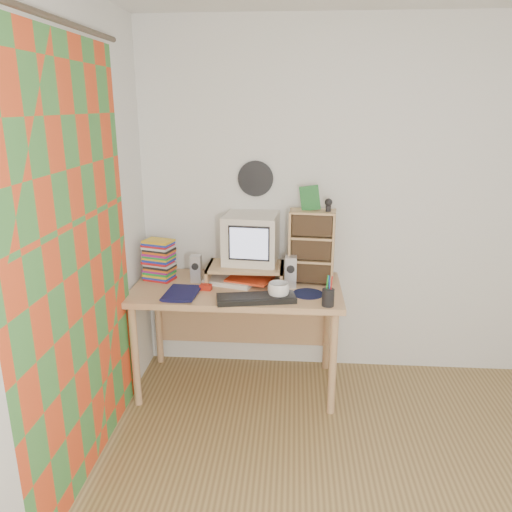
% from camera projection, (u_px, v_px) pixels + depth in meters
% --- Properties ---
extents(back_wall, '(3.50, 0.00, 3.50)m').
position_uv_depth(back_wall, '(388.00, 205.00, 3.50)').
color(back_wall, white).
rests_on(back_wall, floor).
extents(left_wall, '(0.00, 3.50, 3.50)m').
position_uv_depth(left_wall, '(14.00, 285.00, 1.96)').
color(left_wall, white).
rests_on(left_wall, floor).
extents(curtain, '(0.00, 2.20, 2.20)m').
position_uv_depth(curtain, '(77.00, 270.00, 2.44)').
color(curtain, '#E34920').
rests_on(curtain, left_wall).
extents(wall_disc, '(0.25, 0.02, 0.25)m').
position_uv_depth(wall_disc, '(256.00, 179.00, 3.49)').
color(wall_disc, black).
rests_on(wall_disc, back_wall).
extents(desk, '(1.40, 0.70, 0.75)m').
position_uv_depth(desk, '(238.00, 302.00, 3.47)').
color(desk, tan).
rests_on(desk, floor).
extents(monitor_riser, '(0.52, 0.30, 0.12)m').
position_uv_depth(monitor_riser, '(246.00, 269.00, 3.43)').
color(monitor_riser, tan).
rests_on(monitor_riser, desk).
extents(crt_monitor, '(0.39, 0.39, 0.34)m').
position_uv_depth(crt_monitor, '(251.00, 240.00, 3.42)').
color(crt_monitor, silver).
rests_on(crt_monitor, monitor_riser).
extents(speaker_left, '(0.07, 0.07, 0.19)m').
position_uv_depth(speaker_left, '(196.00, 269.00, 3.43)').
color(speaker_left, '#BBBABF').
rests_on(speaker_left, desk).
extents(speaker_right, '(0.08, 0.08, 0.21)m').
position_uv_depth(speaker_right, '(291.00, 272.00, 3.34)').
color(speaker_right, '#BBBABF').
rests_on(speaker_right, desk).
extents(keyboard, '(0.51, 0.25, 0.03)m').
position_uv_depth(keyboard, '(256.00, 298.00, 3.12)').
color(keyboard, black).
rests_on(keyboard, desk).
extents(dvd_stack, '(0.22, 0.19, 0.27)m').
position_uv_depth(dvd_stack, '(159.00, 261.00, 3.46)').
color(dvd_stack, brown).
rests_on(dvd_stack, desk).
extents(cd_rack, '(0.32, 0.19, 0.50)m').
position_uv_depth(cd_rack, '(312.00, 247.00, 3.38)').
color(cd_rack, tan).
rests_on(cd_rack, desk).
extents(mug, '(0.15, 0.15, 0.11)m').
position_uv_depth(mug, '(279.00, 291.00, 3.13)').
color(mug, white).
rests_on(mug, desk).
extents(diary, '(0.26, 0.20, 0.05)m').
position_uv_depth(diary, '(166.00, 291.00, 3.22)').
color(diary, '#11113E').
rests_on(diary, desk).
extents(mousepad, '(0.21, 0.21, 0.00)m').
position_uv_depth(mousepad, '(308.00, 294.00, 3.23)').
color(mousepad, black).
rests_on(mousepad, desk).
extents(pen_cup, '(0.10, 0.10, 0.15)m').
position_uv_depth(pen_cup, '(328.00, 294.00, 3.02)').
color(pen_cup, black).
rests_on(pen_cup, desk).
extents(papers, '(0.39, 0.33, 0.04)m').
position_uv_depth(papers, '(239.00, 279.00, 3.44)').
color(papers, white).
rests_on(papers, desk).
extents(red_box, '(0.08, 0.06, 0.04)m').
position_uv_depth(red_box, '(206.00, 287.00, 3.30)').
color(red_box, '#B12112').
rests_on(red_box, desk).
extents(game_box, '(0.13, 0.03, 0.16)m').
position_uv_depth(game_box, '(310.00, 198.00, 3.29)').
color(game_box, '#1C6325').
rests_on(game_box, cd_rack).
extents(webcam, '(0.06, 0.06, 0.09)m').
position_uv_depth(webcam, '(328.00, 205.00, 3.26)').
color(webcam, black).
rests_on(webcam, cd_rack).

